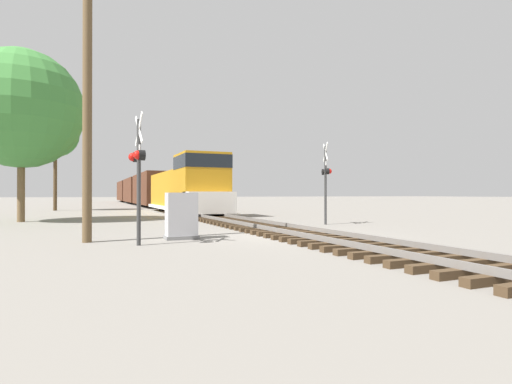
% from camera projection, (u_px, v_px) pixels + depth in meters
% --- Properties ---
extents(ground_plane, '(400.00, 400.00, 0.00)m').
position_uv_depth(ground_plane, '(294.00, 236.00, 14.30)').
color(ground_plane, slate).
extents(rail_track_bed, '(2.60, 160.00, 0.31)m').
position_uv_depth(rail_track_bed, '(294.00, 232.00, 14.30)').
color(rail_track_bed, '#42301E').
rests_on(rail_track_bed, ground).
extents(freight_train, '(3.01, 63.98, 4.12)m').
position_uv_depth(freight_train, '(144.00, 191.00, 53.15)').
color(freight_train, '#B77A14').
rests_on(freight_train, ground).
extents(crossing_signal_near, '(0.40, 1.01, 3.84)m').
position_uv_depth(crossing_signal_near, '(138.00, 165.00, 11.61)').
color(crossing_signal_near, '#333333').
rests_on(crossing_signal_near, ground).
extents(crossing_signal_far, '(0.60, 1.00, 4.02)m').
position_uv_depth(crossing_signal_far, '(326.00, 176.00, 19.60)').
color(crossing_signal_far, '#333333').
rests_on(crossing_signal_far, ground).
extents(relay_cabinet, '(1.09, 0.71, 1.54)m').
position_uv_depth(relay_cabinet, '(181.00, 216.00, 13.27)').
color(relay_cabinet, slate).
rests_on(relay_cabinet, ground).
extents(utility_pole, '(1.80, 0.28, 9.53)m').
position_uv_depth(utility_pole, '(87.00, 84.00, 12.36)').
color(utility_pole, brown).
rests_on(utility_pole, ground).
extents(tree_far_right, '(6.38, 6.38, 9.28)m').
position_uv_depth(tree_far_right, '(21.00, 109.00, 21.46)').
color(tree_far_right, brown).
rests_on(tree_far_right, ground).
extents(tree_mid_background, '(4.06, 4.06, 8.93)m').
position_uv_depth(tree_mid_background, '(55.00, 135.00, 36.09)').
color(tree_mid_background, '#473521').
rests_on(tree_mid_background, ground).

